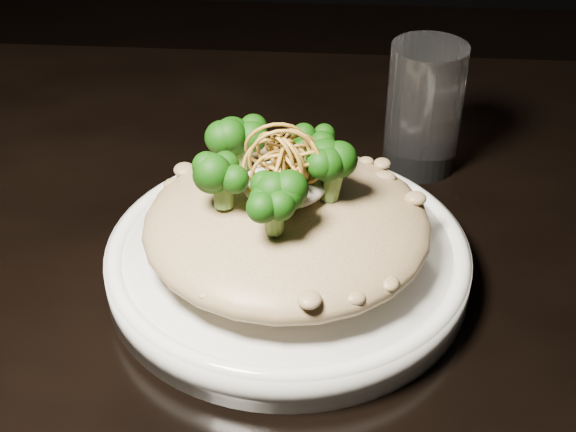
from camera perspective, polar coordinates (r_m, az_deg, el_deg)
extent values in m
cube|color=black|center=(0.62, 6.87, -6.13)|extent=(1.10, 0.80, 0.04)
cylinder|color=black|center=(1.20, -18.79, -7.48)|extent=(0.05, 0.05, 0.71)
cylinder|color=white|center=(0.60, 0.00, -3.21)|extent=(0.27, 0.27, 0.03)
ellipsoid|color=brown|center=(0.57, -0.06, -0.54)|extent=(0.21, 0.21, 0.05)
ellipsoid|color=silver|center=(0.56, -0.26, 2.29)|extent=(0.06, 0.06, 0.02)
cylinder|color=silver|center=(0.71, 9.65, 7.58)|extent=(0.07, 0.07, 0.12)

